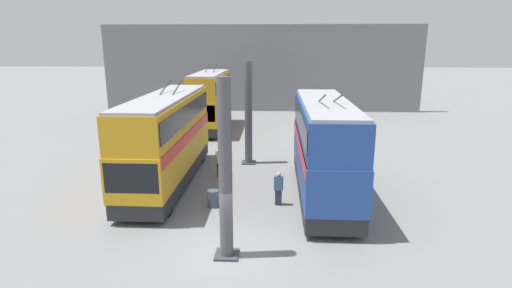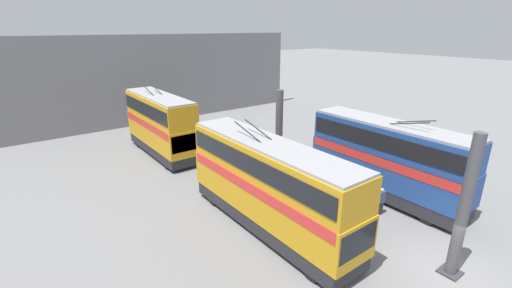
{
  "view_description": "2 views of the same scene",
  "coord_description": "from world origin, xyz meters",
  "px_view_note": "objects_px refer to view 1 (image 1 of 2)",
  "views": [
    {
      "loc": [
        -13.39,
        -1.74,
        7.6
      ],
      "look_at": [
        10.09,
        -0.55,
        1.66
      ],
      "focal_mm": 28.0,
      "sensor_mm": 36.0,
      "label": 1
    },
    {
      "loc": [
        -4.98,
        14.46,
        10.39
      ],
      "look_at": [
        12.5,
        1.21,
        2.85
      ],
      "focal_mm": 24.0,
      "sensor_mm": 36.0,
      "label": 2
    }
  ],
  "objects_px": {
    "person_by_right_row": "(220,160)",
    "oil_drum": "(213,199)",
    "person_by_left_row": "(279,188)",
    "bus_right_far": "(210,98)",
    "bus_left_near": "(324,143)",
    "bus_right_near": "(167,134)"
  },
  "relations": [
    {
      "from": "person_by_right_row",
      "to": "oil_drum",
      "type": "bearing_deg",
      "value": -28.85
    },
    {
      "from": "person_by_left_row",
      "to": "person_by_right_row",
      "type": "height_order",
      "value": "person_by_right_row"
    },
    {
      "from": "oil_drum",
      "to": "bus_right_far",
      "type": "bearing_deg",
      "value": 9.59
    },
    {
      "from": "bus_left_near",
      "to": "bus_right_far",
      "type": "bearing_deg",
      "value": 27.76
    },
    {
      "from": "bus_right_near",
      "to": "person_by_right_row",
      "type": "distance_m",
      "value": 3.5
    },
    {
      "from": "bus_left_near",
      "to": "person_by_right_row",
      "type": "distance_m",
      "value": 6.6
    },
    {
      "from": "bus_right_near",
      "to": "oil_drum",
      "type": "bearing_deg",
      "value": -137.01
    },
    {
      "from": "bus_left_near",
      "to": "bus_right_near",
      "type": "xyz_separation_m",
      "value": [
        1.47,
        8.32,
        0.02
      ]
    },
    {
      "from": "bus_right_near",
      "to": "person_by_left_row",
      "type": "distance_m",
      "value": 6.95
    },
    {
      "from": "bus_left_near",
      "to": "bus_right_near",
      "type": "bearing_deg",
      "value": 80.0
    },
    {
      "from": "bus_right_near",
      "to": "oil_drum",
      "type": "relative_size",
      "value": 14.04
    },
    {
      "from": "bus_left_near",
      "to": "person_by_right_row",
      "type": "height_order",
      "value": "bus_left_near"
    },
    {
      "from": "bus_right_far",
      "to": "person_by_left_row",
      "type": "height_order",
      "value": "bus_right_far"
    },
    {
      "from": "person_by_left_row",
      "to": "oil_drum",
      "type": "bearing_deg",
      "value": -75.01
    },
    {
      "from": "person_by_left_row",
      "to": "oil_drum",
      "type": "height_order",
      "value": "person_by_left_row"
    },
    {
      "from": "person_by_right_row",
      "to": "oil_drum",
      "type": "relative_size",
      "value": 2.21
    },
    {
      "from": "bus_left_near",
      "to": "person_by_left_row",
      "type": "distance_m",
      "value": 3.23
    },
    {
      "from": "person_by_right_row",
      "to": "oil_drum",
      "type": "height_order",
      "value": "person_by_right_row"
    },
    {
      "from": "bus_right_near",
      "to": "bus_right_far",
      "type": "bearing_deg",
      "value": -0.0
    },
    {
      "from": "bus_right_near",
      "to": "person_by_left_row",
      "type": "relative_size",
      "value": 6.8
    },
    {
      "from": "person_by_left_row",
      "to": "oil_drum",
      "type": "distance_m",
      "value": 3.17
    },
    {
      "from": "bus_left_near",
      "to": "person_by_right_row",
      "type": "bearing_deg",
      "value": 63.42
    }
  ]
}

